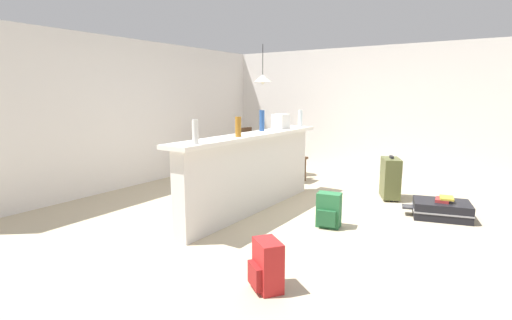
% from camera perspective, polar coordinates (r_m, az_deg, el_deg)
% --- Properties ---
extents(ground_plane, '(13.00, 13.00, 0.05)m').
position_cam_1_polar(ground_plane, '(5.53, 5.71, -7.34)').
color(ground_plane, '#BCAD8E').
extents(wall_back, '(6.60, 0.10, 2.50)m').
position_cam_1_polar(wall_back, '(7.23, -16.17, 6.64)').
color(wall_back, silver).
rests_on(wall_back, ground_plane).
extents(wall_right, '(0.10, 6.00, 2.50)m').
position_cam_1_polar(wall_right, '(8.22, 14.01, 7.07)').
color(wall_right, silver).
rests_on(wall_right, ground_plane).
extents(partition_half_wall, '(2.80, 0.20, 1.02)m').
position_cam_1_polar(partition_half_wall, '(5.25, -0.59, -2.20)').
color(partition_half_wall, silver).
rests_on(partition_half_wall, ground_plane).
extents(bar_countertop, '(2.96, 0.40, 0.05)m').
position_cam_1_polar(bar_countertop, '(5.17, -0.60, 3.61)').
color(bar_countertop, white).
rests_on(bar_countertop, partition_half_wall).
extents(bottle_white, '(0.07, 0.07, 0.26)m').
position_cam_1_polar(bottle_white, '(4.14, -8.90, 4.10)').
color(bottle_white, silver).
rests_on(bottle_white, bar_countertop).
extents(bottle_amber, '(0.08, 0.08, 0.25)m').
position_cam_1_polar(bottle_amber, '(4.79, -2.63, 4.90)').
color(bottle_amber, '#9E661E').
rests_on(bottle_amber, bar_countertop).
extents(bottle_blue, '(0.07, 0.07, 0.30)m').
position_cam_1_polar(bottle_blue, '(5.51, 0.88, 5.80)').
color(bottle_blue, '#284C89').
rests_on(bottle_blue, bar_countertop).
extents(bottle_clear, '(0.07, 0.07, 0.27)m').
position_cam_1_polar(bottle_clear, '(6.24, 6.50, 6.09)').
color(bottle_clear, silver).
rests_on(bottle_clear, bar_countertop).
extents(grocery_bag, '(0.26, 0.18, 0.22)m').
position_cam_1_polar(grocery_bag, '(5.89, 3.66, 5.67)').
color(grocery_bag, silver).
rests_on(grocery_bag, bar_countertop).
extents(dining_table, '(1.10, 0.80, 0.74)m').
position_cam_1_polar(dining_table, '(7.46, 1.39, 2.45)').
color(dining_table, '#332319').
rests_on(dining_table, ground_plane).
extents(dining_chair_near_partition, '(0.41, 0.41, 0.93)m').
position_cam_1_polar(dining_chair_near_partition, '(7.12, 4.96, 1.00)').
color(dining_chair_near_partition, '#4C331E').
rests_on(dining_chair_near_partition, ground_plane).
extents(dining_chair_far_side, '(0.48, 0.48, 0.93)m').
position_cam_1_polar(dining_chair_far_side, '(7.80, -2.28, 1.79)').
color(dining_chair_far_side, '#4C331E').
rests_on(dining_chair_far_side, ground_plane).
extents(pendant_lamp, '(0.34, 0.34, 0.74)m').
position_cam_1_polar(pendant_lamp, '(7.47, 0.99, 11.91)').
color(pendant_lamp, black).
extents(suitcase_flat_black, '(0.65, 0.88, 0.22)m').
position_cam_1_polar(suitcase_flat_black, '(5.62, 25.55, -6.58)').
color(suitcase_flat_black, black).
rests_on(suitcase_flat_black, ground_plane).
extents(suitcase_upright_olive, '(0.50, 0.41, 0.67)m').
position_cam_1_polar(suitcase_upright_olive, '(6.25, 19.12, -2.48)').
color(suitcase_upright_olive, '#51562D').
rests_on(suitcase_upright_olive, ground_plane).
extents(backpack_red, '(0.33, 0.34, 0.42)m').
position_cam_1_polar(backpack_red, '(3.30, 1.61, -15.31)').
color(backpack_red, red).
rests_on(backpack_red, ground_plane).
extents(backpack_green, '(0.28, 0.31, 0.42)m').
position_cam_1_polar(backpack_green, '(4.80, 10.62, -7.32)').
color(backpack_green, '#286B3D').
rests_on(backpack_green, ground_plane).
extents(book_stack, '(0.25, 0.24, 0.07)m').
position_cam_1_polar(book_stack, '(5.58, 25.89, -5.19)').
color(book_stack, '#AD2D2D').
rests_on(book_stack, suitcase_flat_black).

